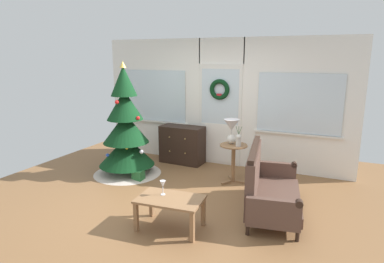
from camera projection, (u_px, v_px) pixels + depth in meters
name	position (u px, v px, depth m)	size (l,w,h in m)	color
ground_plane	(175.00, 201.00, 5.16)	(6.76, 6.76, 0.00)	brown
back_wall_with_door	(221.00, 102.00, 6.72)	(5.20, 0.19, 2.55)	white
christmas_tree	(126.00, 134.00, 6.22)	(1.28, 1.28, 2.11)	#4C331E
dresser_cabinet	(182.00, 144.00, 6.95)	(0.91, 0.47, 0.78)	black
settee_sofa	(266.00, 187.00, 4.74)	(0.94, 1.65, 0.96)	black
side_table	(233.00, 156.00, 5.84)	(0.50, 0.48, 0.69)	#8E6642
table_lamp	(232.00, 128.00, 5.79)	(0.28, 0.28, 0.44)	silver
flower_vase	(238.00, 140.00, 5.68)	(0.11, 0.10, 0.35)	beige
coffee_table	(170.00, 203.00, 4.28)	(0.88, 0.59, 0.42)	#8E6642
wine_glass	(163.00, 184.00, 4.34)	(0.08, 0.08, 0.20)	silver
gift_box	(138.00, 175.00, 6.00)	(0.19, 0.17, 0.19)	#266633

